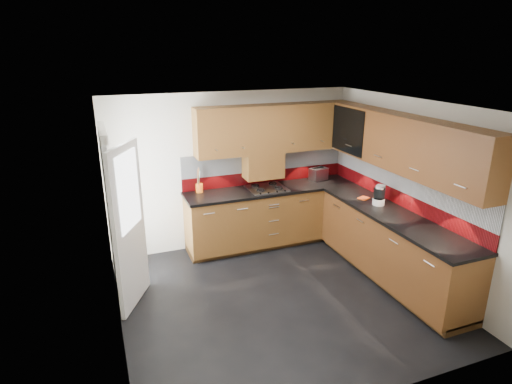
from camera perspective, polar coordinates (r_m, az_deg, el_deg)
name	(u,v)px	position (r m, az deg, el deg)	size (l,w,h in m)	color
room	(280,185)	(4.94, 3.25, 0.98)	(4.00, 3.80, 2.64)	black
base_cabinets	(325,232)	(6.38, 9.20, -5.25)	(2.70, 3.20, 0.95)	#5D3114
countertop	(327,201)	(6.18, 9.39, -1.23)	(2.72, 3.22, 0.04)	black
backsplash	(333,176)	(6.39, 10.25, 2.11)	(2.70, 3.20, 0.54)	maroon
upper_cabinets	(338,136)	(6.09, 10.92, 7.37)	(2.50, 3.20, 0.72)	#5D3114
extractor_hood	(263,165)	(6.61, 0.95, 3.62)	(0.60, 0.33, 0.40)	#5D3114
glass_cabinet	(356,128)	(6.58, 13.22, 8.27)	(0.32, 0.80, 0.66)	black
back_door	(119,220)	(5.40, -17.82, -3.60)	(0.42, 1.19, 2.04)	white
gas_hob	(267,188)	(6.56, 1.48, 0.52)	(0.58, 0.51, 0.04)	silver
utensil_pot	(199,187)	(6.45, -7.59, 0.72)	(0.11, 0.11, 0.38)	orange
toaster	(318,174)	(7.07, 8.33, 2.39)	(0.32, 0.24, 0.21)	silver
food_processor	(379,196)	(6.11, 16.08, -0.53)	(0.17, 0.17, 0.28)	white
paper_towel	(380,194)	(6.20, 16.23, -0.24)	(0.12, 0.12, 0.25)	white
orange_cloth	(364,198)	(6.33, 14.18, -0.81)	(0.15, 0.13, 0.02)	#D84A18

